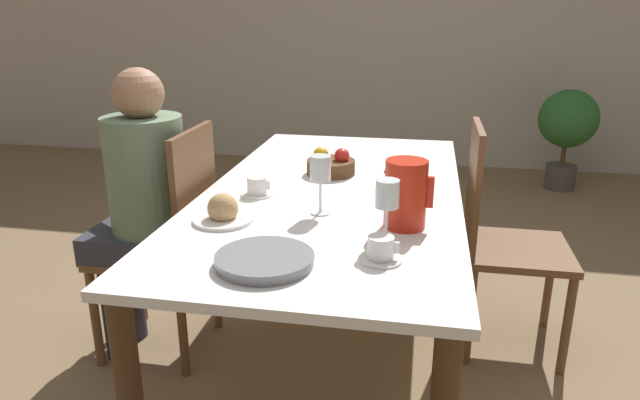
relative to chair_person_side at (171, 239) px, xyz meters
name	(u,v)px	position (x,y,z in m)	size (l,w,h in m)	color
ground_plane	(332,355)	(0.66, 0.06, -0.50)	(20.00, 20.00, 0.00)	#7F6647
wall_back	(394,18)	(0.66, 3.29, 0.80)	(10.00, 0.06, 2.60)	beige
dining_table	(333,212)	(0.66, 0.06, 0.14)	(0.95, 1.86, 0.73)	white
chair_person_side	(171,239)	(0.00, 0.00, 0.00)	(0.42, 0.42, 0.96)	brown
chair_opposite	(500,235)	(1.32, 0.29, 0.00)	(0.42, 0.42, 0.96)	brown
person_seated	(141,193)	(-0.09, -0.03, 0.20)	(0.39, 0.41, 1.19)	#33333D
red_pitcher	(406,194)	(0.94, -0.28, 0.34)	(0.16, 0.13, 0.22)	red
wine_glass_water	(321,171)	(0.66, -0.21, 0.38)	(0.07, 0.07, 0.20)	white
wine_glass_juice	(387,198)	(0.89, -0.43, 0.37)	(0.07, 0.07, 0.19)	white
teacup_near_person	(381,250)	(0.89, -0.55, 0.26)	(0.12, 0.12, 0.07)	white
teacup_across	(257,187)	(0.39, -0.06, 0.26)	(0.12, 0.12, 0.07)	white
serving_tray	(265,260)	(0.59, -0.64, 0.25)	(0.27, 0.27, 0.03)	gray
bread_plate	(223,212)	(0.36, -0.34, 0.26)	(0.20, 0.20, 0.10)	white
fruit_bowl	(331,165)	(0.61, 0.27, 0.27)	(0.20, 0.20, 0.11)	brown
potted_plant	(568,125)	(2.08, 2.70, 0.02)	(0.45, 0.45, 0.79)	#4C4742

